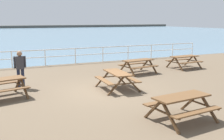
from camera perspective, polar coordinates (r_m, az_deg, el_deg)
The scene contains 9 objects.
ground_plane at distance 11.73m, azimuth -1.07°, elevation -4.92°, with size 30.00×24.00×0.20m, color brown.
sea_band at distance 63.32m, azimuth -21.10°, elevation 7.12°, with size 142.00×90.00×0.01m, color slate.
seaward_railing at distance 18.79m, azimuth -10.79°, elevation 3.42°, with size 23.07×0.07×1.08m.
picnic_table_near_right at distance 17.71m, azimuth 14.93°, elevation 2.26°, with size 1.89×1.65×0.80m.
picnic_table_far_left at distance 15.56m, azimuth 5.51°, elevation 1.47°, with size 1.97×1.73×0.80m.
picnic_table_far_right at distance 8.50m, azimuth 14.40°, elevation -6.51°, with size 1.93×1.68×0.80m.
picnic_table_seaward at distance 11.88m, azimuth 1.12°, elevation -1.32°, with size 1.64×1.89×0.80m.
picnic_table_corner at distance 11.34m, azimuth -22.38°, elevation -2.71°, with size 2.09×1.87×0.80m.
visitor at distance 12.78m, azimuth -18.75°, elevation 0.62°, with size 0.53×0.24×1.66m.
Camera 1 is at (-4.60, -10.33, 3.03)m, focal length 43.49 mm.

